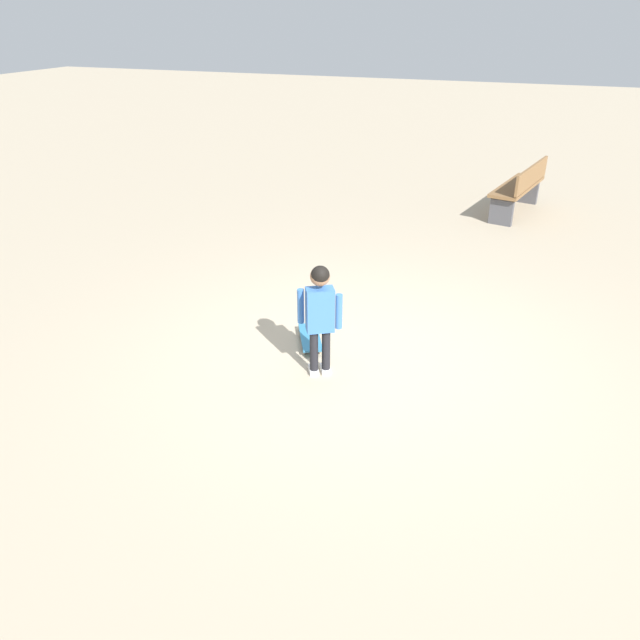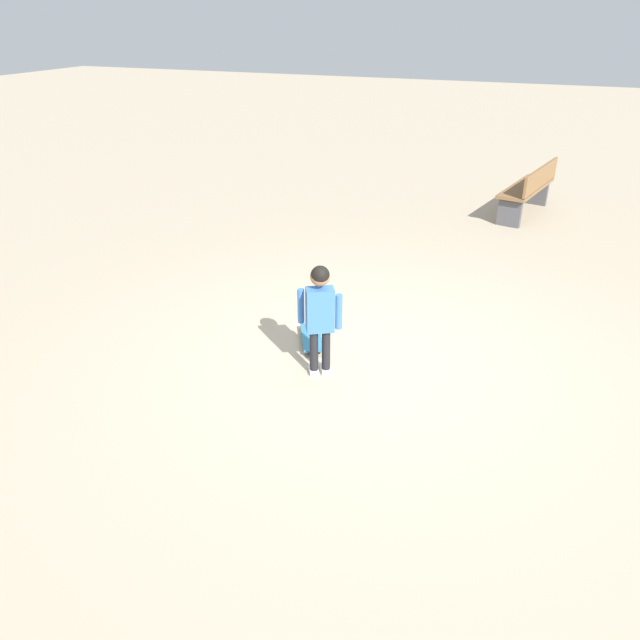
{
  "view_description": "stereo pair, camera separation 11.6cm",
  "coord_description": "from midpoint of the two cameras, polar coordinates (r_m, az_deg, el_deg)",
  "views": [
    {
      "loc": [
        -4.86,
        -1.28,
        2.98
      ],
      "look_at": [
        -0.43,
        0.36,
        0.55
      ],
      "focal_mm": 34.15,
      "sensor_mm": 36.0,
      "label": 1
    },
    {
      "loc": [
        -4.81,
        -1.38,
        2.98
      ],
      "look_at": [
        -0.43,
        0.36,
        0.55
      ],
      "focal_mm": 34.15,
      "sensor_mm": 36.0,
      "label": 2
    }
  ],
  "objects": [
    {
      "name": "ground_plane",
      "position": [
        5.83,
        5.42,
        -3.61
      ],
      "size": [
        50.0,
        50.0,
        0.0
      ],
      "primitive_type": "plane",
      "color": "tan"
    },
    {
      "name": "child_person",
      "position": [
        5.26,
        0.63,
        1.03
      ],
      "size": [
        0.26,
        0.41,
        1.06
      ],
      "color": "black",
      "rests_on": "ground"
    },
    {
      "name": "skateboard",
      "position": [
        6.04,
        -0.24,
        -1.67
      ],
      "size": [
        0.6,
        0.43,
        0.07
      ],
      "color": "teal",
      "rests_on": "ground"
    },
    {
      "name": "street_bench",
      "position": [
        10.38,
        19.33,
        11.5
      ],
      "size": [
        1.66,
        0.77,
        0.8
      ],
      "color": "brown",
      "rests_on": "ground"
    }
  ]
}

